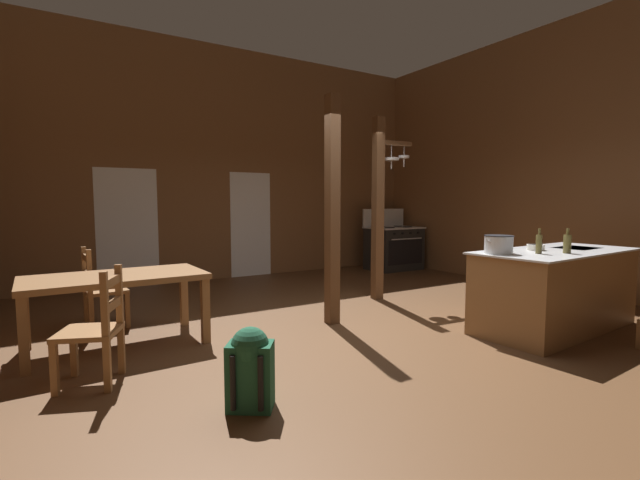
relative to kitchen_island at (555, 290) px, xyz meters
The scene contains 17 objects.
ground_plane 2.32m from the kitchen_island, 152.33° to the left, with size 9.05×9.26×0.10m, color brown.
wall_back 5.97m from the kitchen_island, 110.52° to the left, with size 9.05×0.14×4.38m, color brown.
wall_right 2.98m from the kitchen_island, 25.60° to the left, with size 0.14×9.26×4.38m, color brown.
glazed_door_back_left 6.56m from the kitchen_island, 126.18° to the left, with size 1.00×0.01×2.05m, color white.
glazed_panel_back_right 5.54m from the kitchen_island, 106.77° to the left, with size 0.84×0.01×2.05m, color white.
kitchen_island is the anchor object (origin of this frame).
stove_range 4.63m from the kitchen_island, 72.53° to the left, with size 1.14×0.82×1.32m.
support_post_with_pot_rack 2.63m from the kitchen_island, 107.59° to the left, with size 0.66×0.24×2.73m.
support_post_center 2.75m from the kitchen_island, 143.55° to the left, with size 0.14×0.14×2.73m.
dining_table 4.86m from the kitchen_island, 155.98° to the left, with size 1.73×0.95×0.74m.
ladderback_chair_near_window 5.31m from the kitchen_island, 148.06° to the left, with size 0.47×0.47×0.95m.
ladderback_chair_by_post 4.81m from the kitchen_island, 167.47° to the left, with size 0.57×0.57×0.95m.
backpack 3.80m from the kitchen_island, behind, with size 0.39×0.38×0.60m.
stockpot_on_counter 1.04m from the kitchen_island, behind, with size 0.37×0.30×0.20m.
mixing_bowl_on_counter 0.55m from the kitchen_island, 149.76° to the left, with size 0.19×0.19×0.07m.
bottle_tall_on_counter 0.77m from the kitchen_island, 169.59° to the right, with size 0.06×0.06×0.27m.
bottle_short_on_counter 0.65m from the kitchen_island, 131.25° to the right, with size 0.08×0.08×0.27m.
Camera 1 is at (-2.96, -3.90, 1.48)m, focal length 24.58 mm.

